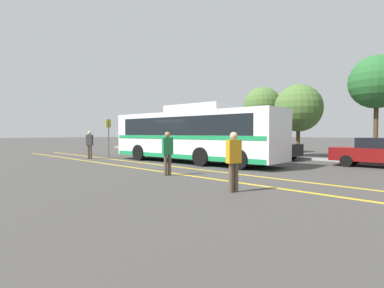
# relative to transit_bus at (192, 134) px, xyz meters

# --- Properties ---
(ground_plane) EXTENTS (220.00, 220.00, 0.00)m
(ground_plane) POSITION_rel_transit_bus_xyz_m (-0.64, -0.27, -1.70)
(ground_plane) COLOR #423F3D
(lane_strip_0) EXTENTS (31.10, 0.20, 0.01)m
(lane_strip_0) POSITION_rel_transit_bus_xyz_m (-0.02, -2.20, -1.70)
(lane_strip_0) COLOR gold
(lane_strip_0) RESTS_ON ground_plane
(lane_strip_1) EXTENTS (31.10, 0.20, 0.01)m
(lane_strip_1) POSITION_rel_transit_bus_xyz_m (-0.02, -3.97, -1.70)
(lane_strip_1) COLOR gold
(lane_strip_1) RESTS_ON ground_plane
(curb_strip) EXTENTS (39.10, 0.36, 0.15)m
(curb_strip) POSITION_rel_transit_bus_xyz_m (-0.02, 6.57, -1.62)
(curb_strip) COLOR #99999E
(curb_strip) RESTS_ON ground_plane
(transit_bus) EXTENTS (11.54, 3.29, 3.37)m
(transit_bus) POSITION_rel_transit_bus_xyz_m (0.00, 0.00, 0.00)
(transit_bus) COLOR silver
(transit_bus) RESTS_ON ground_plane
(parked_car_0) EXTENTS (4.67, 1.96, 1.48)m
(parked_car_0) POSITION_rel_transit_bus_xyz_m (-9.68, 5.07, -0.94)
(parked_car_0) COLOR black
(parked_car_0) RESTS_ON ground_plane
(parked_car_1) EXTENTS (4.05, 2.07, 1.44)m
(parked_car_1) POSITION_rel_transit_bus_xyz_m (-4.15, 4.74, -0.96)
(parked_car_1) COLOR navy
(parked_car_1) RESTS_ON ground_plane
(parked_car_2) EXTENTS (4.01, 1.97, 1.48)m
(parked_car_2) POSITION_rel_transit_bus_xyz_m (2.16, 5.04, -0.94)
(parked_car_2) COLOR black
(parked_car_2) RESTS_ON ground_plane
(parked_car_3) EXTENTS (4.74, 2.18, 1.51)m
(parked_car_3) POSITION_rel_transit_bus_xyz_m (8.59, 4.99, -0.94)
(parked_car_3) COLOR maroon
(parked_car_3) RESTS_ON ground_plane
(pedestrian_0) EXTENTS (0.47, 0.41, 1.88)m
(pedestrian_0) POSITION_rel_transit_bus_xyz_m (-6.60, -3.15, -0.61)
(pedestrian_0) COLOR brown
(pedestrian_0) RESTS_ON ground_plane
(pedestrian_1) EXTENTS (0.35, 0.47, 1.77)m
(pedestrian_1) POSITION_rel_transit_bus_xyz_m (7.14, -5.45, -0.68)
(pedestrian_1) COLOR brown
(pedestrian_1) RESTS_ON ground_plane
(pedestrian_2) EXTENTS (0.35, 0.47, 1.80)m
(pedestrian_2) POSITION_rel_transit_bus_xyz_m (3.12, -4.57, -0.67)
(pedestrian_2) COLOR brown
(pedestrian_2) RESTS_ON ground_plane
(bus_stop_sign) EXTENTS (0.07, 0.40, 2.75)m
(bus_stop_sign) POSITION_rel_transit_bus_xyz_m (-6.52, -1.78, 0.02)
(bus_stop_sign) COLOR #59595E
(bus_stop_sign) RESTS_ON ground_plane
(tree_0) EXTENTS (3.34, 3.34, 5.83)m
(tree_0) POSITION_rel_transit_bus_xyz_m (-1.94, 10.80, 2.45)
(tree_0) COLOR #513823
(tree_0) RESTS_ON ground_plane
(tree_2) EXTENTS (3.43, 3.43, 6.78)m
(tree_2) POSITION_rel_transit_bus_xyz_m (7.16, 9.83, 3.35)
(tree_2) COLOR #513823
(tree_2) RESTS_ON ground_plane
(tree_3) EXTENTS (3.47, 3.47, 5.32)m
(tree_3) POSITION_rel_transit_bus_xyz_m (2.42, 8.65, 1.88)
(tree_3) COLOR #513823
(tree_3) RESTS_ON ground_plane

